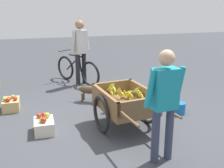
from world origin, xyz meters
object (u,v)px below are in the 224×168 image
object	(u,v)px
dog	(90,90)
mixed_fruit_crate	(44,125)
fruit_cart	(125,103)
apple_crate	(11,104)
vendor_person	(164,98)
cyclist_person	(80,47)
plastic_bucket	(179,108)
bicycle	(77,70)

from	to	relation	value
dog	mixed_fruit_crate	bearing A→B (deg)	140.23
fruit_cart	mixed_fruit_crate	size ratio (longest dim) A/B	3.96
apple_crate	mixed_fruit_crate	bearing A→B (deg)	-152.99
vendor_person	mixed_fruit_crate	size ratio (longest dim) A/B	3.53
dog	mixed_fruit_crate	world-z (taller)	dog
vendor_person	dog	bearing A→B (deg)	11.21
cyclist_person	apple_crate	xyz separation A→B (m)	(-1.40, 1.66, -0.87)
mixed_fruit_crate	plastic_bucket	bearing A→B (deg)	-87.45
dog	plastic_bucket	bearing A→B (deg)	-126.10
bicycle	mixed_fruit_crate	distance (m)	2.90
bicycle	fruit_cart	bearing A→B (deg)	-172.19
vendor_person	apple_crate	size ratio (longest dim) A/B	3.53
mixed_fruit_crate	dog	bearing A→B (deg)	-39.77
plastic_bucket	apple_crate	world-z (taller)	apple_crate
fruit_cart	cyclist_person	xyz separation A→B (m)	(2.75, 0.31, 0.55)
vendor_person	bicycle	xyz separation A→B (m)	(4.02, 0.56, -0.57)
plastic_bucket	mixed_fruit_crate	bearing A→B (deg)	92.55
fruit_cart	mixed_fruit_crate	xyz separation A→B (m)	(0.16, 1.37, -0.31)
dog	apple_crate	bearing A→B (deg)	91.82
apple_crate	vendor_person	bearing A→B (deg)	-139.28
cyclist_person	dog	size ratio (longest dim) A/B	2.73
fruit_cart	cyclist_person	distance (m)	2.82
cyclist_person	plastic_bucket	world-z (taller)	cyclist_person
cyclist_person	apple_crate	world-z (taller)	cyclist_person
bicycle	mixed_fruit_crate	size ratio (longest dim) A/B	3.27
apple_crate	plastic_bucket	bearing A→B (deg)	-108.65
dog	plastic_bucket	xyz separation A→B (m)	(-1.12, -1.54, -0.16)
vendor_person	apple_crate	xyz separation A→B (m)	(2.49, 2.14, -0.80)
fruit_cart	plastic_bucket	size ratio (longest dim) A/B	7.61
vendor_person	bicycle	world-z (taller)	vendor_person
fruit_cart	apple_crate	bearing A→B (deg)	55.67
vendor_person	apple_crate	bearing A→B (deg)	40.72
apple_crate	mixed_fruit_crate	xyz separation A→B (m)	(-1.19, -0.61, 0.00)
cyclist_person	dog	xyz separation A→B (m)	(-1.35, 0.02, -0.72)
bicycle	mixed_fruit_crate	bearing A→B (deg)	160.37
bicycle	dog	size ratio (longest dim) A/B	2.38
mixed_fruit_crate	vendor_person	bearing A→B (deg)	-130.23
vendor_person	plastic_bucket	world-z (taller)	vendor_person
cyclist_person	plastic_bucket	bearing A→B (deg)	-148.40
plastic_bucket	fruit_cart	bearing A→B (deg)	102.70
vendor_person	mixed_fruit_crate	world-z (taller)	vendor_person
bicycle	apple_crate	world-z (taller)	bicycle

